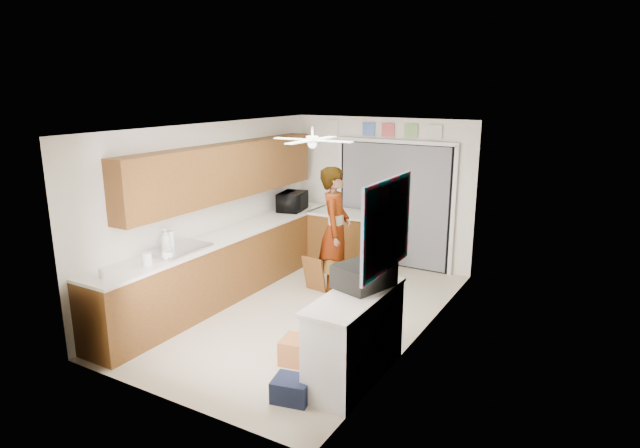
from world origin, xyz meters
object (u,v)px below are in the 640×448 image
at_px(cup, 167,256).
at_px(cardboard_box, 302,351).
at_px(microwave, 292,201).
at_px(man, 335,230).
at_px(soap_bottle, 166,240).
at_px(paper_towel_roll, 170,240).
at_px(suitcase, 364,275).
at_px(dog, 378,263).
at_px(navy_crate, 292,389).

bearing_deg(cup, cardboard_box, 3.76).
relative_size(microwave, man, 0.30).
bearing_deg(cup, soap_bottle, 137.51).
xyz_separation_m(cup, man, (1.13, 2.23, -0.05)).
distance_m(paper_towel_roll, suitcase, 2.75).
bearing_deg(cardboard_box, paper_towel_roll, 174.34).
bearing_deg(cardboard_box, dog, 97.74).
distance_m(soap_bottle, man, 2.44).
distance_m(cardboard_box, dog, 2.99).
height_order(microwave, navy_crate, microwave).
height_order(soap_bottle, paper_towel_roll, soap_bottle).
bearing_deg(soap_bottle, dog, 59.93).
distance_m(paper_towel_roll, man, 2.37).
distance_m(suitcase, navy_crate, 1.37).
bearing_deg(man, cardboard_box, -179.54).
xyz_separation_m(navy_crate, man, (-1.02, 2.77, 0.83)).
bearing_deg(cup, dog, 64.83).
relative_size(microwave, dog, 0.92).
height_order(paper_towel_roll, man, man).
relative_size(paper_towel_roll, suitcase, 0.41).
relative_size(suitcase, dog, 0.95).
xyz_separation_m(microwave, cardboard_box, (1.98, -2.90, -0.96)).
bearing_deg(cup, man, 63.16).
bearing_deg(paper_towel_roll, man, 53.28).
height_order(soap_bottle, navy_crate, soap_bottle).
relative_size(suitcase, cardboard_box, 1.31).
bearing_deg(suitcase, cup, -154.32).
bearing_deg(suitcase, dog, 127.43).
relative_size(cup, suitcase, 0.22).
xyz_separation_m(suitcase, cardboard_box, (-0.62, -0.27, -0.93)).
xyz_separation_m(soap_bottle, suitcase, (2.69, 0.19, -0.04)).
height_order(suitcase, man, man).
bearing_deg(dog, soap_bottle, -133.95).
height_order(cup, paper_towel_roll, paper_towel_roll).
height_order(microwave, cup, microwave).
relative_size(cardboard_box, dog, 0.73).
height_order(cup, dog, cup).
xyz_separation_m(microwave, suitcase, (2.60, -2.63, -0.03)).
height_order(microwave, man, man).
bearing_deg(microwave, soap_bottle, 165.61).
height_order(soap_bottle, cup, soap_bottle).
relative_size(cup, navy_crate, 0.36).
height_order(navy_crate, dog, dog).
bearing_deg(dog, navy_crate, -92.98).
relative_size(suitcase, man, 0.31).
relative_size(microwave, cardboard_box, 1.26).
distance_m(cup, navy_crate, 2.38).
height_order(microwave, cardboard_box, microwave).
distance_m(navy_crate, man, 3.07).
height_order(suitcase, dog, suitcase).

